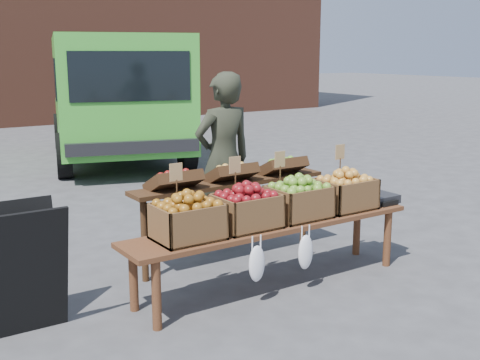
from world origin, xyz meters
TOP-DOWN VIEW (x-y plane):
  - ground at (0.00, 0.00)m, footprint 80.00×80.00m
  - delivery_van at (1.62, 6.92)m, footprint 3.67×5.51m
  - vendor at (0.53, 1.45)m, footprint 0.66×0.44m
  - chalkboard_sign at (-1.80, 0.51)m, footprint 0.63×0.36m
  - back_table at (0.26, 0.91)m, footprint 2.10×0.44m
  - display_bench at (0.22, 0.19)m, footprint 2.70×0.56m
  - crate_golden_apples at (-0.60, 0.19)m, footprint 0.50×0.40m
  - crate_russet_pears at (-0.05, 0.19)m, footprint 0.50×0.40m
  - crate_red_apples at (0.50, 0.19)m, footprint 0.50×0.40m
  - crate_green_apples at (1.05, 0.19)m, footprint 0.50×0.40m
  - weighing_scale at (1.47, 0.19)m, footprint 0.34×0.30m

SIDE VIEW (x-z plane):
  - ground at x=0.00m, z-range 0.00..0.00m
  - display_bench at x=0.22m, z-range 0.00..0.57m
  - chalkboard_sign at x=-1.80m, z-range 0.00..0.95m
  - back_table at x=0.26m, z-range 0.00..1.04m
  - weighing_scale at x=1.47m, z-range 0.57..0.65m
  - crate_golden_apples at x=-0.60m, z-range 0.57..0.85m
  - crate_russet_pears at x=-0.05m, z-range 0.57..0.85m
  - crate_red_apples at x=0.50m, z-range 0.57..0.85m
  - crate_green_apples at x=1.05m, z-range 0.57..0.85m
  - vendor at x=0.53m, z-range 0.00..1.79m
  - delivery_van at x=1.62m, z-range 0.00..2.26m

